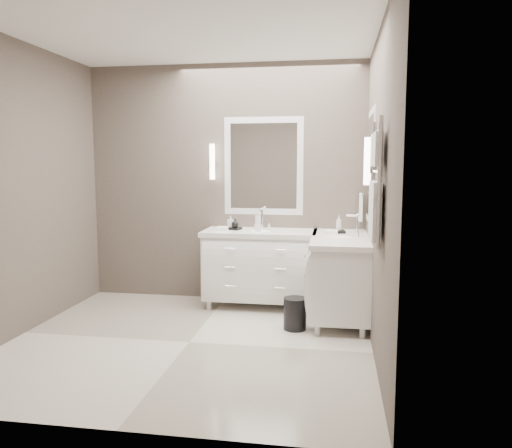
% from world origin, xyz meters
% --- Properties ---
extents(floor, '(3.20, 3.00, 0.01)m').
position_xyz_m(floor, '(0.00, 0.00, -0.01)').
color(floor, silver).
rests_on(floor, ground).
extents(ceiling, '(3.20, 3.00, 0.01)m').
position_xyz_m(ceiling, '(0.00, 0.00, 2.71)').
color(ceiling, white).
rests_on(ceiling, wall_back).
extents(wall_back, '(3.20, 0.01, 2.70)m').
position_xyz_m(wall_back, '(0.00, 1.50, 1.35)').
color(wall_back, '#514741').
rests_on(wall_back, floor).
extents(wall_front, '(3.20, 0.01, 2.70)m').
position_xyz_m(wall_front, '(0.00, -1.50, 1.35)').
color(wall_front, '#514741').
rests_on(wall_front, floor).
extents(wall_left, '(0.01, 3.00, 2.70)m').
position_xyz_m(wall_left, '(-1.60, 0.00, 1.35)').
color(wall_left, '#514741').
rests_on(wall_left, floor).
extents(wall_right, '(0.01, 3.00, 2.70)m').
position_xyz_m(wall_right, '(1.60, 0.00, 1.35)').
color(wall_right, '#514741').
rests_on(wall_right, floor).
extents(vanity_back, '(1.24, 0.59, 0.97)m').
position_xyz_m(vanity_back, '(0.45, 1.23, 0.49)').
color(vanity_back, white).
rests_on(vanity_back, floor).
extents(vanity_right, '(0.59, 1.24, 0.97)m').
position_xyz_m(vanity_right, '(1.33, 0.90, 0.49)').
color(vanity_right, white).
rests_on(vanity_right, floor).
extents(mirror_back, '(0.90, 0.02, 1.10)m').
position_xyz_m(mirror_back, '(0.45, 1.49, 1.55)').
color(mirror_back, white).
rests_on(mirror_back, wall_back).
extents(mirror_right, '(0.02, 0.90, 1.10)m').
position_xyz_m(mirror_right, '(1.59, 0.80, 1.55)').
color(mirror_right, white).
rests_on(mirror_right, wall_right).
extents(sconce_back, '(0.06, 0.06, 0.40)m').
position_xyz_m(sconce_back, '(-0.13, 1.43, 1.59)').
color(sconce_back, white).
rests_on(sconce_back, wall_back).
extents(sconce_right, '(0.06, 0.06, 0.40)m').
position_xyz_m(sconce_right, '(1.53, 0.22, 1.59)').
color(sconce_right, white).
rests_on(sconce_right, wall_right).
extents(towel_bar_corner, '(0.03, 0.22, 0.30)m').
position_xyz_m(towel_bar_corner, '(1.54, 1.36, 1.12)').
color(towel_bar_corner, white).
rests_on(towel_bar_corner, wall_right).
extents(towel_ladder, '(0.06, 0.58, 0.90)m').
position_xyz_m(towel_ladder, '(1.55, -0.40, 1.39)').
color(towel_ladder, white).
rests_on(towel_ladder, wall_right).
extents(waste_bin, '(0.28, 0.28, 0.31)m').
position_xyz_m(waste_bin, '(0.90, 0.50, 0.15)').
color(waste_bin, black).
rests_on(waste_bin, floor).
extents(amenity_tray_back, '(0.19, 0.16, 0.03)m').
position_xyz_m(amenity_tray_back, '(0.14, 1.26, 0.86)').
color(amenity_tray_back, black).
rests_on(amenity_tray_back, vanity_back).
extents(amenity_tray_right, '(0.14, 0.18, 0.03)m').
position_xyz_m(amenity_tray_right, '(1.30, 1.19, 0.86)').
color(amenity_tray_right, black).
rests_on(amenity_tray_right, vanity_right).
extents(water_bottle, '(0.06, 0.06, 0.17)m').
position_xyz_m(water_bottle, '(0.44, 1.14, 0.94)').
color(water_bottle, silver).
rests_on(water_bottle, vanity_back).
extents(soap_bottle_a, '(0.07, 0.07, 0.12)m').
position_xyz_m(soap_bottle_a, '(0.11, 1.28, 0.94)').
color(soap_bottle_a, white).
rests_on(soap_bottle_a, amenity_tray_back).
extents(soap_bottle_b, '(0.10, 0.10, 0.10)m').
position_xyz_m(soap_bottle_b, '(0.17, 1.23, 0.93)').
color(soap_bottle_b, black).
rests_on(soap_bottle_b, amenity_tray_back).
extents(soap_bottle_c, '(0.07, 0.07, 0.16)m').
position_xyz_m(soap_bottle_c, '(1.30, 1.19, 0.95)').
color(soap_bottle_c, white).
rests_on(soap_bottle_c, amenity_tray_right).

